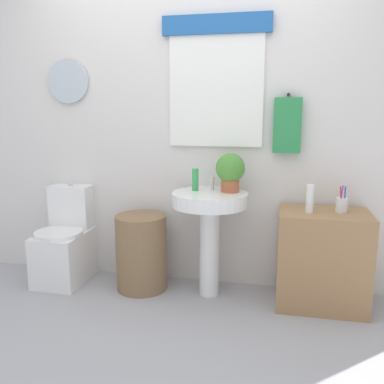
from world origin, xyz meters
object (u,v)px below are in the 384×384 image
(pedestal_sink, at_px, (210,217))
(toilet, at_px, (66,245))
(laundry_hamper, at_px, (142,252))
(wooden_cabinet, at_px, (322,259))
(soap_bottle, at_px, (195,180))
(potted_plant, at_px, (230,170))
(lotion_bottle, at_px, (310,199))
(toothbrush_cup, at_px, (342,204))

(pedestal_sink, bearing_deg, toilet, 178.36)
(laundry_hamper, relative_size, wooden_cabinet, 0.86)
(soap_bottle, bearing_deg, laundry_hamper, -173.20)
(pedestal_sink, relative_size, soap_bottle, 4.78)
(pedestal_sink, distance_m, wooden_cabinet, 0.86)
(laundry_hamper, distance_m, wooden_cabinet, 1.36)
(potted_plant, xyz_separation_m, lotion_bottle, (0.57, -0.10, -0.16))
(lotion_bottle, bearing_deg, laundry_hamper, 178.16)
(laundry_hamper, bearing_deg, wooden_cabinet, 0.00)
(wooden_cabinet, bearing_deg, toilet, 179.02)
(toilet, bearing_deg, pedestal_sink, -1.64)
(soap_bottle, height_order, toothbrush_cup, soap_bottle)
(soap_bottle, relative_size, potted_plant, 0.58)
(toilet, bearing_deg, toothbrush_cup, -0.39)
(toilet, distance_m, wooden_cabinet, 2.03)
(pedestal_sink, height_order, toothbrush_cup, toothbrush_cup)
(laundry_hamper, height_order, soap_bottle, soap_bottle)
(toilet, bearing_deg, soap_bottle, 0.81)
(laundry_hamper, relative_size, lotion_bottle, 3.01)
(laundry_hamper, relative_size, potted_plant, 2.07)
(pedestal_sink, height_order, lotion_bottle, lotion_bottle)
(soap_bottle, height_order, potted_plant, potted_plant)
(toilet, relative_size, toothbrush_cup, 4.28)
(pedestal_sink, bearing_deg, lotion_bottle, -3.24)
(pedestal_sink, bearing_deg, toothbrush_cup, 1.23)
(pedestal_sink, xyz_separation_m, soap_bottle, (-0.12, 0.05, 0.27))
(toilet, bearing_deg, laundry_hamper, -2.96)
(toilet, distance_m, lotion_bottle, 1.98)
(toilet, distance_m, soap_bottle, 1.23)
(wooden_cabinet, relative_size, soap_bottle, 4.16)
(wooden_cabinet, distance_m, potted_plant, 0.91)
(potted_plant, xyz_separation_m, toothbrush_cup, (0.79, -0.04, -0.21))
(wooden_cabinet, height_order, lotion_bottle, lotion_bottle)
(lotion_bottle, height_order, toothbrush_cup, lotion_bottle)
(toilet, xyz_separation_m, wooden_cabinet, (2.02, -0.03, 0.05))
(wooden_cabinet, bearing_deg, laundry_hamper, 180.00)
(lotion_bottle, bearing_deg, wooden_cabinet, 20.14)
(toothbrush_cup, bearing_deg, laundry_hamper, -179.22)
(toothbrush_cup, bearing_deg, potted_plant, 177.08)
(lotion_bottle, bearing_deg, soap_bottle, 173.79)
(laundry_hamper, bearing_deg, toothbrush_cup, 0.78)
(lotion_bottle, relative_size, toothbrush_cup, 1.06)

